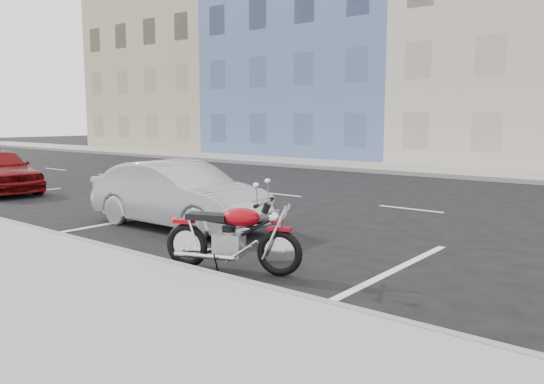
% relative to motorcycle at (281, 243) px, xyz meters
% --- Properties ---
extents(ground, '(120.00, 120.00, 0.00)m').
position_rel_motorcycle_xyz_m(ground, '(1.07, 6.17, -0.46)').
color(ground, black).
rests_on(ground, ground).
extents(sidewalk_far, '(80.00, 3.40, 0.15)m').
position_rel_motorcycle_xyz_m(sidewalk_far, '(-3.93, 14.87, -0.39)').
color(sidewalk_far, gray).
rests_on(sidewalk_far, ground).
extents(curb_near, '(80.00, 0.12, 0.16)m').
position_rel_motorcycle_xyz_m(curb_near, '(-3.93, -0.83, -0.38)').
color(curb_near, gray).
rests_on(curb_near, ground).
extents(curb_far, '(80.00, 0.12, 0.16)m').
position_rel_motorcycle_xyz_m(curb_far, '(-3.93, 13.17, -0.38)').
color(curb_far, gray).
rests_on(curb_far, ground).
extents(bldg_far_west, '(12.00, 12.00, 12.00)m').
position_rel_motorcycle_xyz_m(bldg_far_west, '(-24.93, 22.47, 5.54)').
color(bldg_far_west, tan).
rests_on(bldg_far_west, ground).
extents(bldg_blue, '(12.00, 12.00, 13.00)m').
position_rel_motorcycle_xyz_m(bldg_blue, '(-12.93, 22.47, 6.04)').
color(bldg_blue, '#526898').
rests_on(bldg_blue, ground).
extents(motorcycle, '(1.92, 0.94, 1.01)m').
position_rel_motorcycle_xyz_m(motorcycle, '(0.00, 0.00, 0.00)').
color(motorcycle, black).
rests_on(motorcycle, ground).
extents(sedan_silver, '(3.95, 1.44, 1.29)m').
position_rel_motorcycle_xyz_m(sedan_silver, '(-3.57, 1.32, 0.18)').
color(sedan_silver, '#9C9FA3').
rests_on(sedan_silver, ground).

